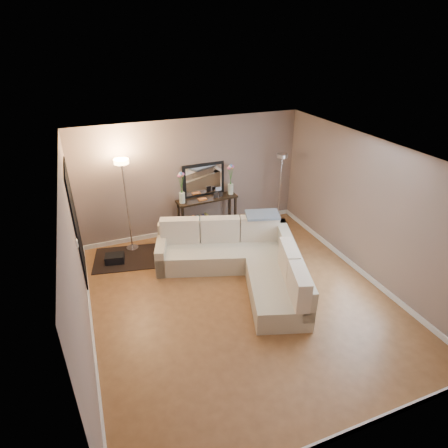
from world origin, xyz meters
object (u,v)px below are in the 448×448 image
object	(u,v)px
console_table	(204,214)
floor_lamp_lit	(125,188)
sectional_sofa	(242,259)
floor_lamp_unlit	(281,176)

from	to	relation	value
console_table	floor_lamp_lit	distance (m)	1.93
console_table	sectional_sofa	bearing A→B (deg)	-85.69
floor_lamp_lit	floor_lamp_unlit	world-z (taller)	floor_lamp_lit
floor_lamp_lit	floor_lamp_unlit	xyz separation A→B (m)	(3.43, -0.18, -0.16)
sectional_sofa	floor_lamp_unlit	size ratio (longest dim) A/B	1.78
sectional_sofa	floor_lamp_unlit	xyz separation A→B (m)	(1.61, 1.54, 0.92)
sectional_sofa	console_table	bearing A→B (deg)	94.31
sectional_sofa	floor_lamp_unlit	bearing A→B (deg)	43.64
console_table	floor_lamp_lit	bearing A→B (deg)	-175.57
floor_lamp_lit	floor_lamp_unlit	bearing A→B (deg)	-3.01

